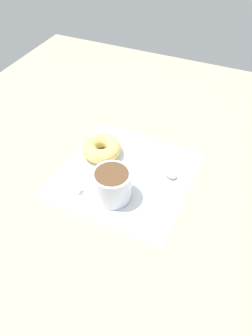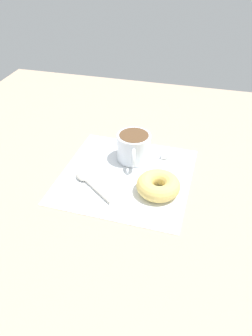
{
  "view_description": "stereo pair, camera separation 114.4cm",
  "coord_description": "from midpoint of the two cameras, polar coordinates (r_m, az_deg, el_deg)",
  "views": [
    {
      "loc": [
        -51.43,
        -20.82,
        54.94
      ],
      "look_at": [
        -2.41,
        0.86,
        2.3
      ],
      "focal_mm": 35.0,
      "sensor_mm": 36.0,
      "label": 1
    },
    {
      "loc": [
        56.49,
        16.42,
        47.83
      ],
      "look_at": [
        -2.41,
        0.86,
        2.3
      ],
      "focal_mm": 35.0,
      "sensor_mm": 36.0,
      "label": 2
    }
  ],
  "objects": [
    {
      "name": "ground_plane",
      "position": [
        0.52,
        -4.86,
        -46.97
      ],
      "size": [
        120.0,
        120.0,
        2.0
      ],
      "primitive_type": "cube",
      "color": "tan"
    },
    {
      "name": "napkin",
      "position": [
        0.52,
        -8.13,
        -48.9
      ],
      "size": [
        30.83,
        30.83,
        0.3
      ],
      "primitive_type": "cube",
      "rotation": [
        0.0,
        0.0,
        -0.03
      ],
      "color": "white",
      "rests_on": "ground_plane"
    },
    {
      "name": "coffee_cup",
      "position": [
        0.49,
        -16.31,
        -55.87
      ],
      "size": [
        10.98,
        8.35,
        6.81
      ],
      "color": "silver",
      "rests_on": "napkin"
    },
    {
      "name": "donut",
      "position": [
        0.51,
        -16.19,
        -39.98
      ],
      "size": [
        9.66,
        9.66,
        3.58
      ],
      "primitive_type": "torus",
      "color": "#E5C66B",
      "rests_on": "napkin"
    },
    {
      "name": "spoon",
      "position": [
        0.51,
        7.79,
        -47.62
      ],
      "size": [
        9.0,
        11.17,
        0.9
      ],
      "color": "#B7B2A8",
      "rests_on": "napkin"
    },
    {
      "name": "sugar_cube",
      "position": [
        0.53,
        -28.23,
        -51.84
      ],
      "size": [
        1.58,
        1.58,
        1.58
      ],
      "primitive_type": "cube",
      "color": "white",
      "rests_on": "napkin"
    }
  ]
}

